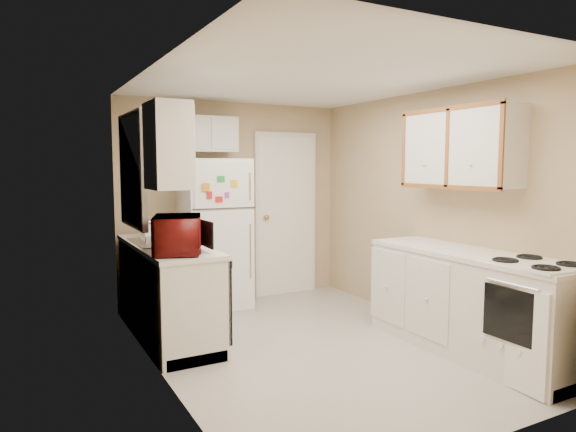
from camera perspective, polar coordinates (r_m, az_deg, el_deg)
name	(u,v)px	position (r m, az deg, el deg)	size (l,w,h in m)	color
floor	(314,345)	(4.86, 2.89, -14.15)	(3.80, 3.80, 0.00)	beige
ceiling	(315,78)	(4.63, 3.04, 15.02)	(3.80, 3.80, 0.00)	white
wall_left	(158,224)	(4.05, -14.23, -0.82)	(3.80, 3.80, 0.00)	tan
wall_right	(431,209)	(5.45, 15.65, 0.75)	(3.80, 3.80, 0.00)	tan
wall_back	(234,202)	(6.29, -6.06, 1.55)	(2.80, 2.80, 0.00)	tan
wall_front	(487,243)	(3.14, 21.28, -2.85)	(2.80, 2.80, 0.00)	tan
left_counter	(168,290)	(5.11, -13.22, -8.02)	(0.60, 1.80, 0.90)	silver
dishwasher	(218,296)	(4.63, -7.76, -8.83)	(0.03, 0.58, 0.72)	black
sink	(163,246)	(5.18, -13.76, -3.24)	(0.54, 0.74, 0.16)	gray
microwave	(178,235)	(4.47, -12.16, -2.13)	(0.32, 0.57, 0.38)	maroon
soap_bottle	(146,227)	(5.61, -15.52, -1.16)	(0.08, 0.09, 0.19)	white
window_blinds	(133,170)	(5.06, -16.81, 4.90)	(0.10, 0.98, 1.08)	silver
upper_cabinet_left	(168,146)	(4.28, -13.18, 7.59)	(0.30, 0.45, 0.70)	silver
refrigerator	(214,235)	(5.90, -8.22, -2.06)	(0.71, 0.69, 1.72)	white
cabinet_over_fridge	(205,134)	(6.00, -9.17, 8.96)	(0.70, 0.30, 0.40)	silver
interior_door	(286,214)	(6.56, -0.25, 0.17)	(0.86, 0.06, 2.08)	white
right_counter	(469,303)	(4.81, 19.49, -9.06)	(0.60, 2.00, 0.90)	silver
stove	(534,331)	(4.41, 25.65, -11.43)	(0.52, 0.64, 0.78)	white
upper_cabinet_right	(460,148)	(4.98, 18.60, 7.14)	(0.30, 1.20, 0.70)	silver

